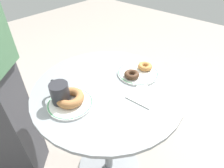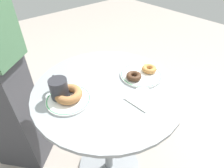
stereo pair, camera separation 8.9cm
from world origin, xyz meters
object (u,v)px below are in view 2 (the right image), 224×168
(plate_left, at_px, (69,99))
(plate_right, at_px, (141,75))
(paper_napkin, at_px, (143,98))
(coffee_mug, at_px, (59,89))
(cafe_table, at_px, (108,123))
(donut_chocolate, at_px, (134,76))
(donut_old_fashioned, at_px, (149,69))
(donut_cinnamon, at_px, (68,94))

(plate_left, relative_size, plate_right, 0.92)
(paper_napkin, distance_m, coffee_mug, 0.38)
(cafe_table, height_order, donut_chocolate, donut_chocolate)
(cafe_table, relative_size, donut_chocolate, 9.72)
(cafe_table, xyz_separation_m, donut_old_fashioned, (0.25, -0.05, 0.29))
(plate_left, relative_size, donut_cinnamon, 1.61)
(plate_right, bearing_deg, donut_cinnamon, 166.20)
(donut_cinnamon, relative_size, donut_old_fashioned, 1.59)
(cafe_table, distance_m, donut_old_fashioned, 0.39)
(donut_chocolate, xyz_separation_m, paper_napkin, (-0.07, -0.13, -0.02))
(cafe_table, xyz_separation_m, coffee_mug, (-0.21, 0.09, 0.32))
(donut_chocolate, bearing_deg, donut_cinnamon, 164.14)
(plate_left, bearing_deg, donut_old_fashioned, -12.19)
(cafe_table, distance_m, coffee_mug, 0.39)
(donut_chocolate, height_order, paper_napkin, donut_chocolate)
(donut_old_fashioned, height_order, donut_chocolate, same)
(plate_right, relative_size, paper_napkin, 1.65)
(donut_chocolate, bearing_deg, coffee_mug, 159.69)
(donut_old_fashioned, xyz_separation_m, paper_napkin, (-0.18, -0.12, -0.02))
(cafe_table, distance_m, donut_cinnamon, 0.36)
(paper_napkin, height_order, coffee_mug, coffee_mug)
(donut_cinnamon, xyz_separation_m, donut_old_fashioned, (0.43, -0.10, -0.01))
(donut_chocolate, bearing_deg, plate_left, 165.31)
(plate_right, xyz_separation_m, paper_napkin, (-0.12, -0.13, -0.00))
(plate_left, distance_m, donut_cinnamon, 0.03)
(coffee_mug, bearing_deg, paper_napkin, -42.33)
(plate_left, xyz_separation_m, plate_right, (0.39, -0.09, 0.00))
(plate_left, bearing_deg, donut_cinnamon, 36.80)
(plate_left, bearing_deg, cafe_table, -13.02)
(donut_old_fashioned, bearing_deg, donut_chocolate, 175.60)
(cafe_table, relative_size, paper_napkin, 5.74)
(coffee_mug, bearing_deg, donut_old_fashioned, -16.69)
(plate_left, relative_size, paper_napkin, 1.52)
(cafe_table, xyz_separation_m, donut_chocolate, (0.14, -0.04, 0.29))
(plate_right, xyz_separation_m, donut_old_fashioned, (0.05, -0.01, 0.02))
(cafe_table, distance_m, donut_chocolate, 0.33)
(donut_old_fashioned, xyz_separation_m, donut_chocolate, (-0.11, 0.01, 0.00))
(cafe_table, bearing_deg, donut_cinnamon, 164.98)
(paper_napkin, xyz_separation_m, coffee_mug, (-0.28, 0.26, 0.05))
(donut_old_fashioned, xyz_separation_m, coffee_mug, (-0.46, 0.14, 0.03))
(plate_right, distance_m, donut_chocolate, 0.06)
(paper_napkin, relative_size, coffee_mug, 1.05)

